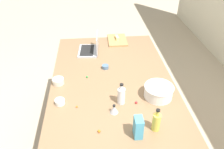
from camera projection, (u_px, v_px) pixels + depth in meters
name	position (u px, v px, depth m)	size (l,w,h in m)	color
ground_plane	(112.00, 138.00, 2.75)	(12.00, 12.00, 0.00)	#B7A88E
island_counter	(112.00, 112.00, 2.49)	(1.88, 1.18, 0.90)	#4C331E
laptop	(91.00, 48.00, 2.66)	(0.33, 0.25, 0.22)	#B7B7BC
mixing_bowl_large	(159.00, 91.00, 1.98)	(0.26, 0.26, 0.11)	white
bottle_oil	(156.00, 122.00, 1.66)	(0.06, 0.06, 0.20)	#DBC64C
bottle_vinegar	(121.00, 95.00, 1.90)	(0.07, 0.07, 0.20)	white
cutting_board	(117.00, 40.00, 2.92)	(0.34, 0.24, 0.02)	#AD7F4C
butter_stick_left	(117.00, 38.00, 2.92)	(0.11, 0.04, 0.04)	#F4E58C
ramekin_small	(60.00, 102.00, 1.93)	(0.08, 0.08, 0.04)	white
ramekin_medium	(58.00, 81.00, 2.16)	(0.11, 0.11, 0.05)	beige
ramekin_wide	(105.00, 67.00, 2.38)	(0.07, 0.07, 0.04)	slate
kitchen_timer	(114.00, 109.00, 1.83)	(0.07, 0.07, 0.08)	#B2B2B7
candy_bag	(138.00, 127.00, 1.61)	(0.09, 0.06, 0.17)	#4CA5CC
candy_0	(77.00, 107.00, 1.90)	(0.02, 0.02, 0.02)	orange
candy_1	(87.00, 77.00, 2.25)	(0.02, 0.02, 0.02)	green
candy_2	(63.00, 99.00, 1.97)	(0.02, 0.02, 0.02)	blue
candy_3	(136.00, 102.00, 1.93)	(0.02, 0.02, 0.02)	red
candy_4	(99.00, 131.00, 1.68)	(0.02, 0.02, 0.02)	orange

